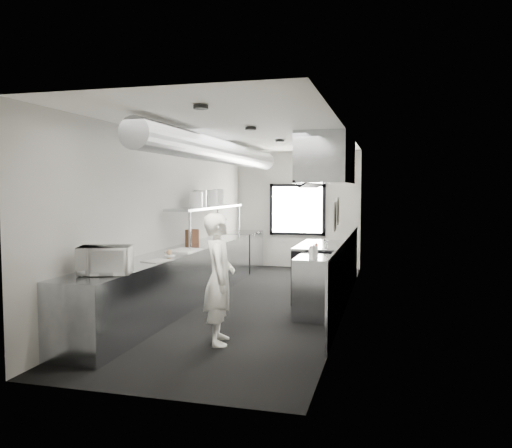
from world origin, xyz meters
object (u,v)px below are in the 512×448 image
Objects in this scene: pass_shelf at (208,208)px; small_plate at (169,255)px; plate_stack_b at (200,198)px; prep_counter at (179,278)px; plate_stack_d at (219,197)px; range at (323,271)px; far_work_table at (243,251)px; line_cook at (219,279)px; microwave at (105,260)px; knife_block at (192,237)px; deli_tub_b at (106,264)px; bottle_station at (318,287)px; squeeze_bottle_c at (316,251)px; deli_tub_a at (97,267)px; squeeze_bottle_a at (313,253)px; squeeze_bottle_d at (316,250)px; plate_stack_c at (212,198)px; squeeze_bottle_b at (311,253)px; cutting_board at (184,250)px; exhaust_hood at (327,160)px; plate_stack_a at (196,200)px; squeeze_bottle_e at (316,249)px.

pass_shelf reaches higher than small_plate.
plate_stack_b is (-0.02, -0.36, 0.19)m from pass_shelf.
prep_counter is 2.44m from plate_stack_d.
range is 3.32m from far_work_table.
line_cook is 1.37m from microwave.
knife_block is at bearing -175.32° from range.
bottle_station is at bearing 34.84° from deli_tub_b.
small_plate is 0.53× the size of plate_stack_d.
knife_block is (-1.47, 2.77, 0.23)m from line_cook.
prep_counter is at bearing 175.16° from squeeze_bottle_c.
far_work_table is 3.84× the size of plate_stack_b.
far_work_table is at bearing 120.18° from squeeze_bottle_c.
knife_block is (-0.03, 3.17, 0.09)m from deli_tub_a.
squeeze_bottle_a is at bearing -89.48° from squeeze_bottle_c.
plate_stack_b is at bearing -178.36° from range.
range is 1.75m from squeeze_bottle_a.
squeeze_bottle_c is 0.96× the size of squeeze_bottle_d.
plate_stack_c is 2.93m from squeeze_bottle_d.
squeeze_bottle_b is (2.21, -0.39, 0.53)m from prep_counter.
cutting_board is 2.17m from squeeze_bottle_c.
line_cook is at bearing -126.82° from squeeze_bottle_a.
squeeze_bottle_c is (2.44, -1.20, -0.05)m from knife_block.
microwave is at bearing 98.71° from line_cook.
plate_stack_b reaches higher than squeeze_bottle_b.
deli_tub_b is 3.07m from squeeze_bottle_d.
small_plate is (-2.12, -1.84, -1.48)m from exhaust_hood.
microwave is at bearing -87.84° from plate_stack_a.
plate_stack_b is at bearing -92.16° from plate_stack_d.
plate_stack_d reaches higher than line_cook.
far_work_table is 2.39m from plate_stack_c.
plate_stack_b reaches higher than pass_shelf.
squeeze_bottle_c reaches higher than cutting_board.
plate_stack_b is (-0.01, 0.24, 0.02)m from plate_stack_a.
squeeze_bottle_b reaches higher than cutting_board.
deli_tub_b is 0.94× the size of squeeze_bottle_e.
pass_shelf is (-2.29, 0.30, -0.86)m from exhaust_hood.
line_cook is 4.89× the size of plate_stack_d.
knife_block is 2.72m from squeeze_bottle_c.
cutting_board is 1.06m from knife_block.
squeeze_bottle_e is at bearing -91.24° from exhaust_hood.
plate_stack_a is at bearing 158.10° from squeeze_bottle_d.
small_plate is 0.90× the size of squeeze_bottle_a.
cutting_board is (0.10, -0.01, 0.46)m from prep_counter.
deli_tub_b is 0.49× the size of plate_stack_c.
plate_stack_d is at bearing 2.66° from line_cook.
plate_stack_c reaches higher than line_cook.
prep_counter is 1.71m from plate_stack_b.
plate_stack_c is 2.83m from squeeze_bottle_e.
squeeze_bottle_e is at bearing 40.55° from deli_tub_b.
plate_stack_d is (-0.02, 2.07, 1.28)m from prep_counter.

